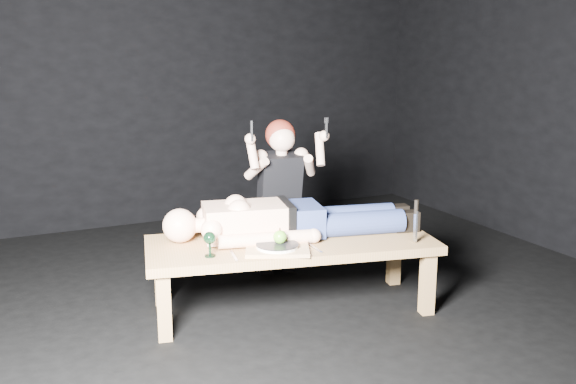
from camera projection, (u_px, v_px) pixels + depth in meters
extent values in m
plane|color=black|center=(289.00, 313.00, 3.94)|extent=(5.00, 5.00, 0.00)
plane|color=black|center=(172.00, 61.00, 5.81)|extent=(5.00, 0.00, 5.00)
cube|color=#9D7347|center=(291.00, 275.00, 3.97)|extent=(1.88, 1.03, 0.45)
cube|color=tan|center=(277.00, 249.00, 3.72)|extent=(0.45, 0.39, 0.02)
cylinder|color=white|center=(277.00, 246.00, 3.71)|extent=(0.33, 0.33, 0.02)
sphere|color=#62A622|center=(280.00, 237.00, 3.72)|extent=(0.08, 0.08, 0.08)
cube|color=#B2B2B7|center=(234.00, 256.00, 3.63)|extent=(0.05, 0.19, 0.01)
cube|color=#B2B2B7|center=(315.00, 248.00, 3.77)|extent=(0.03, 0.19, 0.01)
cube|color=#B2B2B7|center=(299.00, 246.00, 3.81)|extent=(0.04, 0.19, 0.01)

